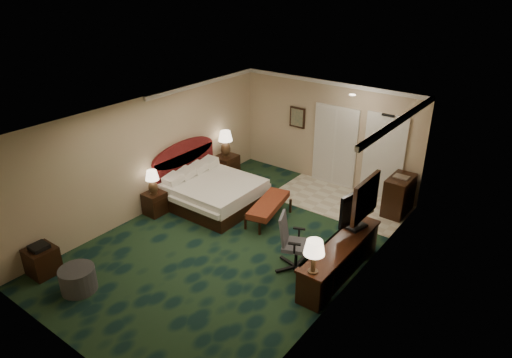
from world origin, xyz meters
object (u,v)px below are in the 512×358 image
Objects in this scene: nightstand_far at (227,167)px; bed_bench at (269,211)px; side_table at (42,261)px; desk at (340,259)px; lamp_far at (226,144)px; desk_chair at (297,243)px; ottoman at (78,279)px; lamp_near at (153,182)px; bed at (215,194)px; nightstand_near at (155,203)px; minibar at (399,195)px; tv at (358,209)px.

bed_bench is (2.25, -1.21, -0.07)m from nightstand_far.
nightstand_far is at bearing 139.01° from bed_bench.
desk reaches higher than side_table.
desk_chair is (3.72, -2.37, -0.40)m from lamp_far.
bed_bench is 4.21m from ottoman.
lamp_far is 5.35m from ottoman.
lamp_far is at bearing 89.93° from lamp_near.
bed_bench is at bearing 7.41° from bed.
nightstand_near is 0.58× the size of minibar.
lamp_near reaches higher than bed.
side_table reaches higher than ottoman.
side_table is 0.47× the size of desk_chair.
minibar is (4.43, 6.18, 0.18)m from side_table.
ottoman is 3.96m from desk_chair.
nightstand_far is (0.04, 2.51, 0.05)m from nightstand_near.
desk_chair is 3.32m from minibar.
desk is at bearing -10.22° from bed.
lamp_near is 3.73m from desk_chair.
tv reaches higher than desk_chair.
bed is at bearing -168.45° from tv.
nightstand_near is 0.85× the size of ottoman.
lamp_near is 2.69m from bed_bench.
tv reaches higher than desk.
bed is 1.72× the size of desk_chair.
bed_bench is at bearing 30.57° from lamp_near.
side_table is (0.05, -2.81, 0.01)m from nightstand_near.
minibar is (3.48, 6.07, 0.23)m from ottoman.
minibar reaches higher than nightstand_far.
tv is at bearing -17.32° from lamp_far.
desk is at bearing -89.74° from minibar.
tv is (4.42, -1.39, 0.77)m from nightstand_far.
minibar is at bearing 31.86° from bed.
nightstand_near is at bearing 158.98° from desk_chair.
lamp_far is at bearing 90.18° from side_table.
desk is (3.65, -0.66, 0.03)m from bed.
nightstand_far is at bearing 54.12° from lamp_far.
ottoman is 4.71m from desk.
minibar reaches higher than bed.
lamp_near is 0.56× the size of tv.
tv is (4.42, -1.38, 0.11)m from lamp_far.
side_table is (-2.24, -4.11, 0.03)m from bed_bench.
nightstand_far is 0.89× the size of lamp_far.
bed_bench is at bearing -136.62° from minibar.
lamp_near is 1.07× the size of side_table.
nightstand_near is at bearing -90.85° from nightstand_far.
nightstand_near reaches higher than ottoman.
nightstand_near is at bearing -154.50° from tv.
minibar reaches higher than bed_bench.
lamp_far is at bearing 174.05° from tv.
minibar is at bearing 100.76° from tv.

